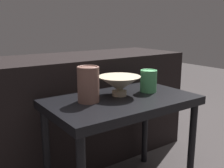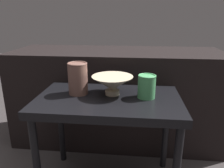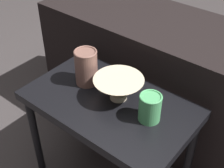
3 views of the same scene
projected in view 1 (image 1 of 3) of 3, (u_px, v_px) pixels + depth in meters
The scene contains 5 objects.
table at pixel (121, 111), 1.27m from camera, with size 0.72×0.43×0.52m.
couch_backdrop at pixel (74, 108), 1.70m from camera, with size 1.46×0.50×0.67m.
bowl at pixel (119, 84), 1.29m from camera, with size 0.21×0.21×0.10m.
vase_textured_left at pixel (88, 84), 1.18m from camera, with size 0.10×0.10×0.16m.
vase_colorful_right at pixel (148, 80), 1.36m from camera, with size 0.09×0.09×0.12m.
Camera 1 is at (-0.73, -0.96, 0.87)m, focal length 42.00 mm.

